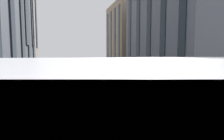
{
  "coord_description": "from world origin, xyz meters",
  "views": [
    {
      "loc": [
        -1.62,
        4.5,
        3.01
      ],
      "look_at": [
        10.98,
        0.74,
        1.82
      ],
      "focal_mm": 28.04,
      "sensor_mm": 36.0,
      "label": 1
    }
  ],
  "objects_px": {
    "car_grey_oncoming": "(128,78)",
    "car_blue_mid": "(138,73)",
    "car_black_parked_b": "(98,63)",
    "car_red_near": "(197,97)",
    "pedestrian_companion": "(176,122)",
    "pedestrian_near": "(210,121)",
    "car_green_trailing": "(118,68)"
  },
  "relations": [
    {
      "from": "car_grey_oncoming",
      "to": "pedestrian_near",
      "type": "bearing_deg",
      "value": 172.1
    },
    {
      "from": "car_green_trailing",
      "to": "pedestrian_near",
      "type": "xyz_separation_m",
      "value": [
        -23.45,
        4.7,
        0.11
      ]
    },
    {
      "from": "car_blue_mid",
      "to": "car_green_trailing",
      "type": "bearing_deg",
      "value": 0.0
    },
    {
      "from": "car_grey_oncoming",
      "to": "car_blue_mid",
      "type": "height_order",
      "value": "car_blue_mid"
    },
    {
      "from": "car_grey_oncoming",
      "to": "car_red_near",
      "type": "bearing_deg",
      "value": -173.32
    },
    {
      "from": "car_red_near",
      "to": "car_black_parked_b",
      "type": "xyz_separation_m",
      "value": [
        37.0,
        -2.25,
        -0.0
      ]
    },
    {
      "from": "car_green_trailing",
      "to": "car_grey_oncoming",
      "type": "distance_m",
      "value": 12.85
    },
    {
      "from": "car_blue_mid",
      "to": "pedestrian_near",
      "type": "bearing_deg",
      "value": 163.11
    },
    {
      "from": "car_red_near",
      "to": "car_blue_mid",
      "type": "relative_size",
      "value": 1.13
    },
    {
      "from": "pedestrian_companion",
      "to": "car_blue_mid",
      "type": "bearing_deg",
      "value": -20.88
    },
    {
      "from": "car_black_parked_b",
      "to": "car_blue_mid",
      "type": "distance_m",
      "value": 24.73
    },
    {
      "from": "pedestrian_companion",
      "to": "car_grey_oncoming",
      "type": "bearing_deg",
      "value": -13.71
    },
    {
      "from": "car_blue_mid",
      "to": "pedestrian_near",
      "type": "distance_m",
      "value": 16.16
    },
    {
      "from": "car_red_near",
      "to": "car_black_parked_b",
      "type": "relative_size",
      "value": 1.13
    },
    {
      "from": "car_blue_mid",
      "to": "car_grey_oncoming",
      "type": "bearing_deg",
      "value": 144.62
    },
    {
      "from": "car_grey_oncoming",
      "to": "car_black_parked_b",
      "type": "height_order",
      "value": "car_black_parked_b"
    },
    {
      "from": "car_grey_oncoming",
      "to": "car_red_near",
      "type": "relative_size",
      "value": 1.0
    },
    {
      "from": "pedestrian_near",
      "to": "pedestrian_companion",
      "type": "xyz_separation_m",
      "value": [
        0.33,
        1.07,
        -0.03
      ]
    },
    {
      "from": "car_blue_mid",
      "to": "pedestrian_companion",
      "type": "distance_m",
      "value": 16.19
    },
    {
      "from": "car_red_near",
      "to": "pedestrian_near",
      "type": "height_order",
      "value": "pedestrian_near"
    },
    {
      "from": "car_red_near",
      "to": "car_green_trailing",
      "type": "bearing_deg",
      "value": -6.35
    },
    {
      "from": "car_red_near",
      "to": "car_blue_mid",
      "type": "height_order",
      "value": "car_blue_mid"
    },
    {
      "from": "car_red_near",
      "to": "car_black_parked_b",
      "type": "height_order",
      "value": "car_black_parked_b"
    },
    {
      "from": "car_green_trailing",
      "to": "car_black_parked_b",
      "type": "relative_size",
      "value": 1.13
    },
    {
      "from": "car_green_trailing",
      "to": "car_grey_oncoming",
      "type": "bearing_deg",
      "value": 165.72
    },
    {
      "from": "car_blue_mid",
      "to": "car_red_near",
      "type": "bearing_deg",
      "value": 169.58
    },
    {
      "from": "car_black_parked_b",
      "to": "car_blue_mid",
      "type": "height_order",
      "value": "same"
    },
    {
      "from": "car_black_parked_b",
      "to": "car_blue_mid",
      "type": "xyz_separation_m",
      "value": [
        -24.73,
        0.0,
        0.0
      ]
    },
    {
      "from": "car_black_parked_b",
      "to": "pedestrian_near",
      "type": "relative_size",
      "value": 2.41
    },
    {
      "from": "car_red_near",
      "to": "pedestrian_near",
      "type": "distance_m",
      "value": 4.03
    },
    {
      "from": "car_grey_oncoming",
      "to": "car_green_trailing",
      "type": "bearing_deg",
      "value": -14.28
    },
    {
      "from": "car_blue_mid",
      "to": "pedestrian_companion",
      "type": "height_order",
      "value": "pedestrian_companion"
    }
  ]
}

